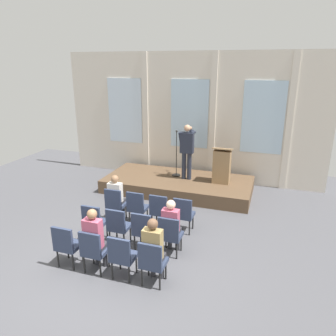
# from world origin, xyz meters

# --- Properties ---
(ground_plane) EXTENTS (15.39, 15.39, 0.00)m
(ground_plane) POSITION_xyz_m (0.00, 0.00, 0.00)
(ground_plane) COLOR #4C4C51
(rear_partition) EXTENTS (9.22, 0.14, 4.42)m
(rear_partition) POSITION_xyz_m (0.04, 5.91, 2.22)
(rear_partition) COLOR silver
(rear_partition) RESTS_ON ground
(stage_platform) EXTENTS (4.75, 2.13, 0.42)m
(stage_platform) POSITION_xyz_m (0.00, 4.55, 0.21)
(stage_platform) COLOR brown
(stage_platform) RESTS_ON ground
(speaker) EXTENTS (0.50, 0.69, 1.78)m
(speaker) POSITION_xyz_m (0.26, 4.64, 1.46)
(speaker) COLOR #232838
(speaker) RESTS_ON stage_platform
(mic_stand) EXTENTS (0.28, 0.28, 1.55)m
(mic_stand) POSITION_xyz_m (-0.14, 4.82, 0.76)
(mic_stand) COLOR black
(mic_stand) RESTS_ON stage_platform
(lectern) EXTENTS (0.60, 0.48, 1.16)m
(lectern) POSITION_xyz_m (1.40, 4.66, 0.98)
(lectern) COLOR #93724C
(lectern) RESTS_ON stage_platform
(chair_r0_c0) EXTENTS (0.46, 0.44, 0.94)m
(chair_r0_c0) POSITION_xyz_m (-0.93, 1.95, 0.53)
(chair_r0_c0) COLOR black
(chair_r0_c0) RESTS_ON ground
(audience_r0_c0) EXTENTS (0.36, 0.39, 1.28)m
(audience_r0_c0) POSITION_xyz_m (-0.93, 2.04, 0.71)
(audience_r0_c0) COLOR #2D2D33
(audience_r0_c0) RESTS_ON ground
(chair_r0_c1) EXTENTS (0.46, 0.44, 0.94)m
(chair_r0_c1) POSITION_xyz_m (-0.31, 1.95, 0.53)
(chair_r0_c1) COLOR black
(chair_r0_c1) RESTS_ON ground
(chair_r0_c2) EXTENTS (0.46, 0.44, 0.94)m
(chair_r0_c2) POSITION_xyz_m (0.31, 1.95, 0.53)
(chair_r0_c2) COLOR black
(chair_r0_c2) RESTS_ON ground
(chair_r0_c3) EXTENTS (0.46, 0.44, 0.94)m
(chair_r0_c3) POSITION_xyz_m (0.93, 1.95, 0.53)
(chair_r0_c3) COLOR black
(chair_r0_c3) RESTS_ON ground
(chair_r1_c0) EXTENTS (0.46, 0.44, 0.94)m
(chair_r1_c0) POSITION_xyz_m (-0.93, 0.90, 0.53)
(chair_r1_c0) COLOR black
(chair_r1_c0) RESTS_ON ground
(chair_r1_c1) EXTENTS (0.46, 0.44, 0.94)m
(chair_r1_c1) POSITION_xyz_m (-0.31, 0.90, 0.53)
(chair_r1_c1) COLOR black
(chair_r1_c1) RESTS_ON ground
(chair_r1_c2) EXTENTS (0.46, 0.44, 0.94)m
(chair_r1_c2) POSITION_xyz_m (0.31, 0.90, 0.53)
(chair_r1_c2) COLOR black
(chair_r1_c2) RESTS_ON ground
(chair_r1_c3) EXTENTS (0.46, 0.44, 0.94)m
(chair_r1_c3) POSITION_xyz_m (0.93, 0.90, 0.53)
(chair_r1_c3) COLOR black
(chair_r1_c3) RESTS_ON ground
(audience_r1_c3) EXTENTS (0.36, 0.39, 1.29)m
(audience_r1_c3) POSITION_xyz_m (0.93, 0.98, 0.72)
(audience_r1_c3) COLOR #2D2D33
(audience_r1_c3) RESTS_ON ground
(chair_r2_c0) EXTENTS (0.46, 0.44, 0.94)m
(chair_r2_c0) POSITION_xyz_m (-0.93, -0.16, 0.53)
(chair_r2_c0) COLOR black
(chair_r2_c0) RESTS_ON ground
(chair_r2_c1) EXTENTS (0.46, 0.44, 0.94)m
(chair_r2_c1) POSITION_xyz_m (-0.31, -0.16, 0.53)
(chair_r2_c1) COLOR black
(chair_r2_c1) RESTS_ON ground
(audience_r2_c1) EXTENTS (0.36, 0.39, 1.37)m
(audience_r2_c1) POSITION_xyz_m (-0.31, -0.08, 0.76)
(audience_r2_c1) COLOR #2D2D33
(audience_r2_c1) RESTS_ON ground
(chair_r2_c2) EXTENTS (0.46, 0.44, 0.94)m
(chair_r2_c2) POSITION_xyz_m (0.31, -0.16, 0.53)
(chair_r2_c2) COLOR black
(chair_r2_c2) RESTS_ON ground
(chair_r2_c3) EXTENTS (0.46, 0.44, 0.94)m
(chair_r2_c3) POSITION_xyz_m (0.93, -0.16, 0.53)
(chair_r2_c3) COLOR black
(chair_r2_c3) RESTS_ON ground
(audience_r2_c3) EXTENTS (0.36, 0.39, 1.37)m
(audience_r2_c3) POSITION_xyz_m (0.93, -0.08, 0.76)
(audience_r2_c3) COLOR #2D2D33
(audience_r2_c3) RESTS_ON ground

